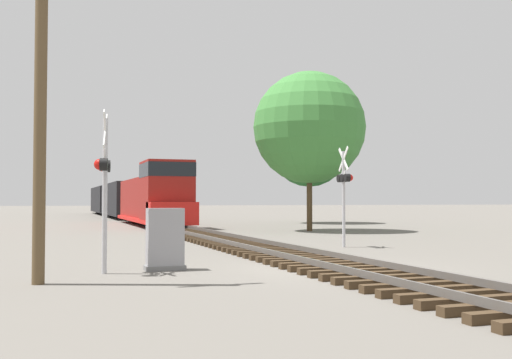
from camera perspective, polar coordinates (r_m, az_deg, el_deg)
The scene contains 9 objects.
ground_plane at distance 15.64m, azimuth 7.18°, elevation -8.43°, with size 400.00×400.00×0.00m, color #666059.
rail_track_bed at distance 15.62m, azimuth 7.18°, elevation -7.94°, with size 2.60×160.00×0.31m.
freight_train at distance 59.88m, azimuth -12.53°, elevation -1.90°, with size 2.89×52.41×4.20m.
crossing_signal_near at distance 14.84m, azimuth -14.29°, elevation 0.39°, with size 0.46×1.02×3.90m.
crossing_signal_far at distance 22.78m, azimuth 8.41°, elevation -0.40°, with size 0.40×1.01×3.77m.
relay_cabinet at distance 15.33m, azimuth -8.66°, elevation -5.68°, with size 1.00×0.53×1.56m.
utility_pole at distance 13.71m, azimuth -19.80°, elevation 11.02°, with size 1.80×0.26×9.31m.
tree_far_right at distance 34.84m, azimuth 5.09°, elevation 4.94°, with size 6.48×6.48×9.22m.
tree_mid_background at distance 46.97m, azimuth 5.09°, elevation 3.02°, with size 6.11×6.11×8.94m.
Camera 1 is at (-6.87, -13.94, 1.75)m, focal length 42.00 mm.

